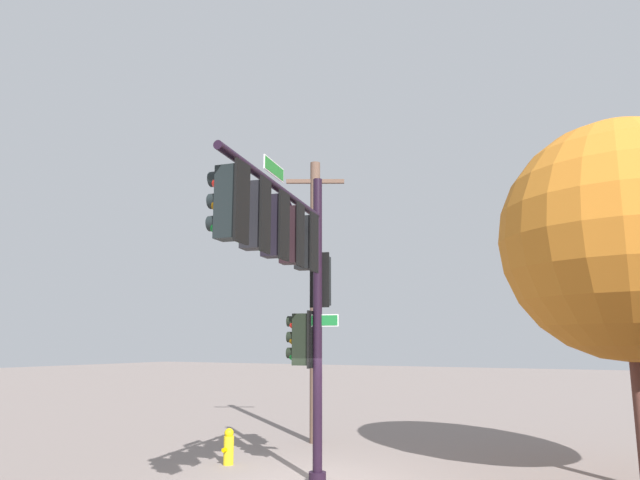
{
  "coord_description": "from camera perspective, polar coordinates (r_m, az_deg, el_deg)",
  "views": [
    {
      "loc": [
        10.99,
        5.93,
        2.8
      ],
      "look_at": [
        -0.21,
        -0.05,
        5.11
      ],
      "focal_mm": 32.19,
      "sensor_mm": 36.0,
      "label": 1
    }
  ],
  "objects": [
    {
      "name": "signal_pole_assembly",
      "position": [
        11.1,
        -2.95,
        -2.47
      ],
      "size": [
        5.51,
        1.83,
        6.46
      ],
      "color": "black",
      "rests_on": "ground_plane"
    },
    {
      "name": "utility_pole",
      "position": [
        17.27,
        -0.5,
        -5.3
      ],
      "size": [
        0.95,
        1.65,
        8.38
      ],
      "color": "brown",
      "rests_on": "ground_plane"
    },
    {
      "name": "fire_hydrant",
      "position": [
        14.55,
        -9.07,
        -19.62
      ],
      "size": [
        0.33,
        0.24,
        0.83
      ],
      "color": "gold",
      "rests_on": "ground_plane"
    },
    {
      "name": "tree_near",
      "position": [
        13.65,
        28.01,
        0.06
      ],
      "size": [
        5.1,
        5.1,
        7.52
      ],
      "color": "brown",
      "rests_on": "ground_plane"
    }
  ]
}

